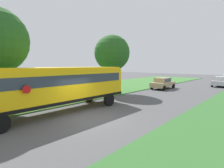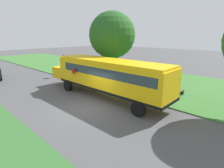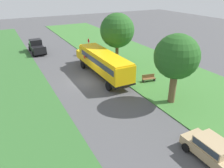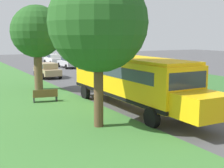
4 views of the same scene
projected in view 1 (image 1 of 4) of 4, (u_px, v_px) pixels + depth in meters
The scene contains 7 objects.
ground_plane at pixel (90, 119), 10.90m from camera, with size 120.00×120.00×0.00m, color #4C4C4F.
grass_verge at pixel (24, 98), 17.51m from camera, with size 12.00×80.00×0.08m, color #3D7533.
school_bus at pixel (57, 85), 12.03m from camera, with size 2.85×12.42×3.16m.
car_tan_nearest at pixel (163, 83), 24.49m from camera, with size 2.02×4.40×1.56m.
car_silver_middle at pixel (221, 81), 27.03m from camera, with size 2.02×4.40×1.56m.
oak_tree_roadside_mid at pixel (112, 52), 20.66m from camera, with size 4.18×4.18×6.85m.
park_bench at pixel (72, 93), 17.94m from camera, with size 1.66×0.78×0.92m.
Camera 1 is at (8.10, -6.97, 3.33)m, focal length 28.00 mm.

